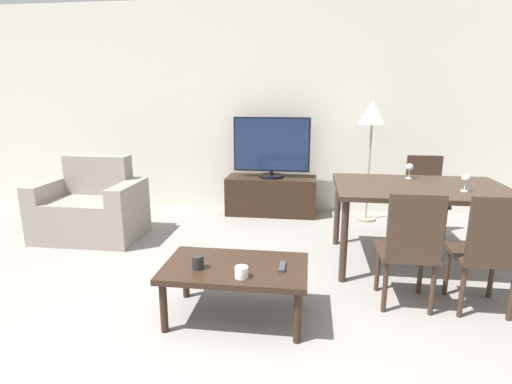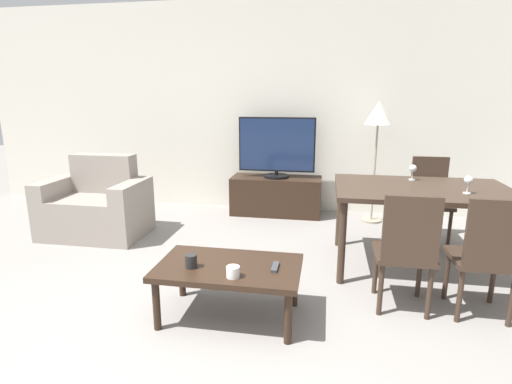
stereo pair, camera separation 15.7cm
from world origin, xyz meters
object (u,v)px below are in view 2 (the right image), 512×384
object	(u,v)px
dining_chair_near	(406,248)
floor_lamp	(378,120)
cup_colored_far	(233,272)
wine_glass_center	(413,169)
dining_chair_near_right	(487,253)
dining_table	(423,196)
wine_glass_left	(468,181)
coffee_table	(229,271)
remote_primary	(275,267)
armchair	(97,207)
cup_white_near	(191,261)
dining_chair_far	(430,195)
tv_stand	(276,196)
tv	(277,148)

from	to	relation	value
dining_chair_near	floor_lamp	bearing A→B (deg)	90.09
cup_colored_far	wine_glass_center	size ratio (longest dim) A/B	0.59
dining_chair_near_right	cup_colored_far	bearing A→B (deg)	-163.97
dining_table	wine_glass_left	world-z (taller)	wine_glass_left
coffee_table	remote_primary	xyz separation A→B (m)	(0.32, 0.00, 0.06)
dining_table	wine_glass_left	size ratio (longest dim) A/B	10.16
armchair	dining_chair_near_right	distance (m)	3.75
cup_white_near	wine_glass_left	size ratio (longest dim) A/B	0.62
dining_table	wine_glass_left	xyz separation A→B (m)	(0.30, -0.17, 0.18)
dining_chair_far	remote_primary	bearing A→B (deg)	-126.32
tv_stand	coffee_table	distance (m)	2.55
armchair	floor_lamp	bearing A→B (deg)	18.65
cup_colored_far	dining_chair_near_right	bearing A→B (deg)	16.03
coffee_table	dining_table	xyz separation A→B (m)	(1.46, 1.10, 0.32)
tv	floor_lamp	xyz separation A→B (m)	(1.20, -0.11, 0.37)
coffee_table	cup_white_near	size ratio (longest dim) A/B	10.83
armchair	tv	world-z (taller)	tv
tv_stand	wine_glass_left	distance (m)	2.46
tv_stand	dining_chair_far	bearing A→B (deg)	-20.30
dining_chair_far	floor_lamp	world-z (taller)	floor_lamp
dining_table	dining_chair_far	bearing A→B (deg)	72.13
dining_table	cup_white_near	size ratio (longest dim) A/B	16.41
cup_colored_far	wine_glass_center	distance (m)	2.13
tv	dining_table	world-z (taller)	tv
coffee_table	wine_glass_left	world-z (taller)	wine_glass_left
tv_stand	dining_chair_far	world-z (taller)	dining_chair_far
tv	coffee_table	world-z (taller)	tv
dining_chair_near_right	dining_chair_far	bearing A→B (deg)	90.00
coffee_table	cup_white_near	xyz separation A→B (m)	(-0.24, -0.08, 0.09)
dining_chair_far	wine_glass_left	xyz separation A→B (m)	(0.04, -0.97, 0.36)
tv_stand	dining_chair_near	distance (m)	2.56
remote_primary	wine_glass_center	xyz separation A→B (m)	(1.10, 1.41, 0.44)
coffee_table	dining_chair_near_right	size ratio (longest dim) A/B	1.11
cup_white_near	wine_glass_center	distance (m)	2.27
tv	cup_colored_far	world-z (taller)	tv
dining_table	dining_chair_near_right	size ratio (longest dim) A/B	1.68
dining_table	wine_glass_left	distance (m)	0.38
dining_table	cup_white_near	bearing A→B (deg)	-145.12
tv	tv_stand	bearing A→B (deg)	90.00
dining_table	wine_glass_center	distance (m)	0.36
tv	dining_chair_near	bearing A→B (deg)	-61.81
dining_chair_near_right	remote_primary	size ratio (longest dim) A/B	5.88
dining_chair_near	dining_chair_near_right	size ratio (longest dim) A/B	1.00
dining_chair_near_right	cup_colored_far	xyz separation A→B (m)	(-1.65, -0.47, -0.06)
floor_lamp	wine_glass_left	world-z (taller)	floor_lamp
wine_glass_center	wine_glass_left	bearing A→B (deg)	-54.97
dining_chair_near	cup_white_near	size ratio (longest dim) A/B	9.76
wine_glass_center	cup_white_near	bearing A→B (deg)	-138.06
coffee_table	floor_lamp	bearing A→B (deg)	63.80
remote_primary	cup_colored_far	distance (m)	0.30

